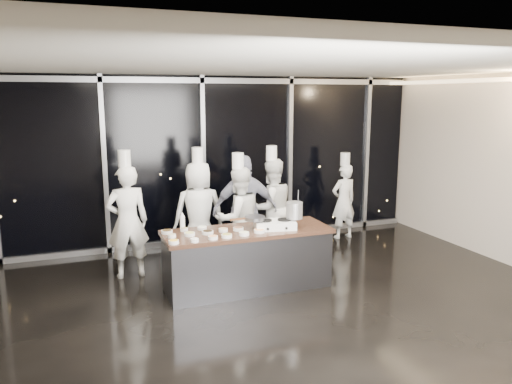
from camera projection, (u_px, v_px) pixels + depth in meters
ground at (270, 312)px, 6.64m from camera, size 9.00×9.00×0.00m
room_shell at (284, 143)px, 6.27m from camera, size 9.02×7.02×3.21m
window_wall at (203, 161)px, 9.49m from camera, size 8.90×0.11×3.20m
demo_counter at (247, 259)px, 7.38m from camera, size 2.46×0.86×0.90m
stove at (275, 224)px, 7.35m from camera, size 0.65×0.47×0.14m
frying_pan at (254, 218)px, 7.30m from camera, size 0.55×0.36×0.05m
stock_pot at (294, 210)px, 7.37m from camera, size 0.29×0.29×0.24m
prep_bowls at (210, 233)px, 7.02m from camera, size 1.41×0.70×0.05m
squeeze_bottle at (182, 222)px, 7.25m from camera, size 0.07×0.07×0.27m
chef_far_left at (127, 221)px, 7.77m from camera, size 0.68×0.47×2.02m
chef_left at (199, 212)px, 8.43m from camera, size 0.88×0.59×1.99m
chef_center at (238, 218)px, 8.18m from camera, size 0.93×0.79×1.93m
guest at (245, 210)px, 8.38m from camera, size 1.15×0.63×1.86m
chef_right at (271, 208)px, 8.80m from camera, size 0.92×0.75×1.98m
chef_side at (344, 200)px, 9.95m from camera, size 0.58×0.42×1.73m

